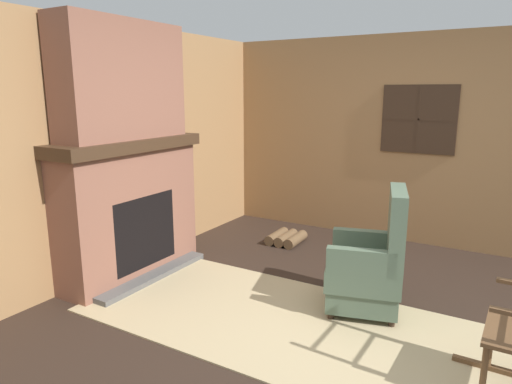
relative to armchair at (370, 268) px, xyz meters
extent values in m
plane|color=#2D2119|center=(-0.05, -0.42, -0.38)|extent=(14.00, 14.00, 0.00)
cube|color=#9E7247|center=(-2.52, -0.42, 0.84)|extent=(0.06, 5.47, 2.45)
cube|color=#9E7247|center=(-0.05, 2.05, 0.84)|extent=(5.47, 0.06, 2.45)
cube|color=#382619|center=(-0.10, 2.00, 1.10)|extent=(0.84, 0.02, 0.78)
cube|color=silver|center=(-0.10, 2.01, 1.10)|extent=(0.80, 0.01, 0.74)
cube|color=#382619|center=(-0.10, 2.00, 1.10)|extent=(0.02, 0.02, 0.74)
cube|color=#382619|center=(-0.10, 2.00, 1.10)|extent=(0.80, 0.02, 0.02)
cube|color=brown|center=(-2.28, -0.42, 0.24)|extent=(0.41, 1.52, 1.25)
cube|color=black|center=(-2.12, -0.42, 0.09)|extent=(0.08, 0.79, 0.70)
cube|color=#565451|center=(-2.00, -0.42, -0.35)|extent=(0.16, 1.37, 0.06)
cube|color=#3D2819|center=(-2.28, -0.42, 0.92)|extent=(0.51, 1.62, 0.11)
cube|color=brown|center=(-2.28, -0.42, 1.51)|extent=(0.36, 1.33, 1.07)
cube|color=tan|center=(-0.40, -0.54, -0.37)|extent=(3.53, 1.51, 0.01)
cube|color=#516651|center=(-0.05, -0.01, -0.20)|extent=(0.69, 0.69, 0.24)
cube|color=#516651|center=(-0.05, -0.01, -0.05)|extent=(0.72, 0.73, 0.18)
cube|color=#516651|center=(0.18, 0.05, 0.35)|extent=(0.27, 0.61, 0.63)
cube|color=#516651|center=(0.00, -0.26, 0.14)|extent=(0.53, 0.23, 0.20)
cube|color=#516651|center=(-0.13, 0.22, 0.14)|extent=(0.53, 0.23, 0.20)
cylinder|color=#332319|center=(-0.21, -0.31, -0.35)|extent=(0.06, 0.06, 0.06)
cylinder|color=#332319|center=(-0.34, 0.15, -0.35)|extent=(0.06, 0.06, 0.06)
cylinder|color=#332319|center=(0.24, -0.18, -0.35)|extent=(0.06, 0.06, 0.06)
cylinder|color=#332319|center=(0.11, 0.28, -0.35)|extent=(0.06, 0.06, 0.06)
cylinder|color=brown|center=(0.93, -0.88, -0.15)|extent=(0.04, 0.04, 0.38)
cylinder|color=brown|center=(0.93, -0.43, -0.15)|extent=(0.04, 0.04, 0.38)
cylinder|color=brown|center=(-1.51, 1.20, -0.32)|extent=(0.14, 0.44, 0.12)
cylinder|color=brown|center=(-1.38, 1.20, -0.32)|extent=(0.14, 0.44, 0.12)
cylinder|color=brown|center=(-1.25, 1.21, -0.32)|extent=(0.14, 0.44, 0.12)
ellipsoid|color=silver|center=(-2.32, -0.70, 1.02)|extent=(0.10, 0.10, 0.09)
cylinder|color=white|center=(-2.32, -0.70, 1.15)|extent=(0.06, 0.06, 0.17)
cube|color=gray|center=(-2.32, 0.20, 1.05)|extent=(0.13, 0.25, 0.15)
cube|color=silver|center=(-2.26, 0.20, 1.06)|extent=(0.01, 0.04, 0.02)
camera|label=1|loc=(0.98, -3.51, 1.42)|focal=32.00mm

